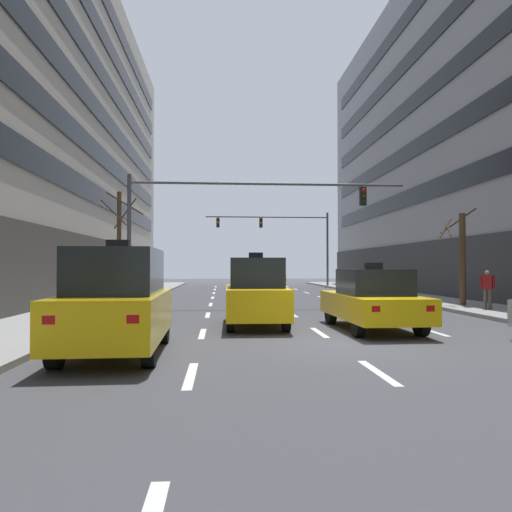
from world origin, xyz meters
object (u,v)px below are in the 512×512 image
at_px(taxi_driving_1, 117,302).
at_px(traffic_signal_0, 226,209).
at_px(taxi_driving_0, 372,300).
at_px(street_tree_0, 119,242).
at_px(traffic_signal_1, 284,232).
at_px(street_tree_1, 462,257).
at_px(taxi_driving_2, 256,292).
at_px(taxi_driving_3, 271,276).
at_px(pedestrian_0, 487,287).

xyz_separation_m(taxi_driving_1, traffic_signal_0, (2.32, 11.61, 3.29)).
bearing_deg(taxi_driving_0, traffic_signal_0, 116.54).
xyz_separation_m(taxi_driving_0, street_tree_0, (-9.30, 10.73, 2.15)).
relative_size(taxi_driving_1, street_tree_0, 0.85).
bearing_deg(traffic_signal_1, street_tree_0, -119.95).
relative_size(traffic_signal_0, street_tree_1, 2.92).
height_order(taxi_driving_2, traffic_signal_0, traffic_signal_0).
relative_size(taxi_driving_1, traffic_signal_1, 0.42).
distance_m(taxi_driving_0, taxi_driving_1, 7.26).
relative_size(street_tree_0, street_tree_1, 1.25).
xyz_separation_m(taxi_driving_1, street_tree_0, (-2.88, 14.12, 1.91)).
bearing_deg(street_tree_0, street_tree_1, -14.63).
height_order(taxi_driving_0, taxi_driving_1, taxi_driving_1).
xyz_separation_m(taxi_driving_3, traffic_signal_0, (-4.03, -18.99, 3.36)).
bearing_deg(taxi_driving_2, pedestrian_0, 20.97).
distance_m(taxi_driving_2, street_tree_1, 10.93).
bearing_deg(street_tree_1, taxi_driving_2, -149.01).
bearing_deg(taxi_driving_2, traffic_signal_0, 96.93).
distance_m(taxi_driving_3, traffic_signal_1, 4.49).
height_order(taxi_driving_1, pedestrian_0, taxi_driving_1).
distance_m(taxi_driving_1, street_tree_0, 14.54).
bearing_deg(taxi_driving_2, taxi_driving_3, 83.07).
height_order(traffic_signal_1, street_tree_1, traffic_signal_1).
height_order(taxi_driving_0, street_tree_1, street_tree_1).
relative_size(traffic_signal_0, pedestrian_0, 8.25).
height_order(taxi_driving_0, taxi_driving_2, taxi_driving_2).
relative_size(taxi_driving_1, taxi_driving_3, 1.06).
bearing_deg(street_tree_0, pedestrian_0, -21.45).
distance_m(taxi_driving_1, traffic_signal_1, 33.60).
relative_size(taxi_driving_0, street_tree_1, 1.09).
bearing_deg(taxi_driving_0, street_tree_0, 130.92).
height_order(taxi_driving_3, traffic_signal_1, traffic_signal_1).
bearing_deg(taxi_driving_2, traffic_signal_1, 80.83).
distance_m(taxi_driving_0, traffic_signal_0, 9.84).
relative_size(street_tree_1, pedestrian_0, 2.82).
bearing_deg(street_tree_1, taxi_driving_3, 106.69).
bearing_deg(street_tree_1, street_tree_0, 165.37).
bearing_deg(taxi_driving_1, taxi_driving_3, 78.28).
xyz_separation_m(taxi_driving_0, street_tree_1, (6.07, 6.72, 1.38)).
distance_m(taxi_driving_0, traffic_signal_1, 29.40).
bearing_deg(taxi_driving_3, taxi_driving_1, -101.72).
bearing_deg(taxi_driving_3, street_tree_1, -73.31).
relative_size(taxi_driving_1, taxi_driving_2, 1.06).
distance_m(taxi_driving_0, taxi_driving_2, 3.44).
bearing_deg(taxi_driving_3, taxi_driving_0, -89.85).
relative_size(taxi_driving_0, traffic_signal_1, 0.43).
bearing_deg(taxi_driving_2, taxi_driving_0, -19.10).
bearing_deg(pedestrian_0, taxi_driving_1, -147.10).
distance_m(taxi_driving_0, taxi_driving_3, 27.21).
distance_m(traffic_signal_1, street_tree_1, 23.04).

